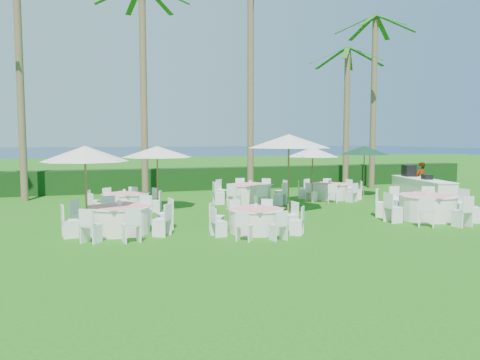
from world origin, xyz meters
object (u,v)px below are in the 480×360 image
object	(u,v)px
banquet_table_d	(125,202)
umbrella_a	(85,154)
umbrella_c	(157,152)
banquet_table_b	(256,220)
umbrella_green	(364,150)
staff_person	(420,180)
umbrella_d	(313,152)
buffet_table	(421,189)
umbrella_b	(289,141)
banquet_table_a	(120,219)
banquet_table_c	(427,206)
banquet_table_e	(250,193)
banquet_table_f	(330,191)

from	to	relation	value
banquet_table_d	umbrella_a	world-z (taller)	umbrella_a
umbrella_c	banquet_table_d	bearing A→B (deg)	-179.68
banquet_table_b	umbrella_c	distance (m)	6.04
umbrella_green	staff_person	distance (m)	2.93
umbrella_d	buffet_table	bearing A→B (deg)	-11.40
umbrella_b	umbrella_c	xyz separation A→B (m)	(-4.62, 2.10, -0.41)
staff_person	umbrella_b	bearing A→B (deg)	1.81
buffet_table	umbrella_green	bearing A→B (deg)	118.61
banquet_table_a	staff_person	bearing A→B (deg)	16.28
umbrella_d	umbrella_green	distance (m)	3.85
buffet_table	staff_person	xyz separation A→B (m)	(0.67, 0.90, 0.30)
umbrella_c	umbrella_a	bearing A→B (deg)	-121.67
umbrella_b	umbrella_d	bearing A→B (deg)	45.63
banquet_table_d	umbrella_b	bearing A→B (deg)	-19.52
banquet_table_b	banquet_table_d	xyz separation A→B (m)	(-3.43, 5.30, -0.01)
banquet_table_c	banquet_table_e	world-z (taller)	banquet_table_c
umbrella_c	umbrella_d	xyz separation A→B (m)	(6.68, 0.00, -0.07)
banquet_table_b	umbrella_a	bearing A→B (deg)	167.53
banquet_table_d	umbrella_a	xyz separation A→B (m)	(-1.36, -4.25, 1.98)
banquet_table_d	umbrella_a	bearing A→B (deg)	-107.71
banquet_table_c	umbrella_green	distance (m)	6.98
banquet_table_a	banquet_table_d	size ratio (longest dim) A/B	1.17
banquet_table_d	banquet_table_c	bearing A→B (deg)	-27.13
banquet_table_e	banquet_table_d	bearing A→B (deg)	-171.31
banquet_table_d	buffet_table	bearing A→B (deg)	-4.36
umbrella_a	umbrella_c	size ratio (longest dim) A/B	0.95
umbrella_d	staff_person	bearing A→B (deg)	-0.93
umbrella_b	umbrella_d	distance (m)	2.97
banquet_table_b	buffet_table	distance (m)	10.37
umbrella_c	umbrella_d	world-z (taller)	umbrella_c
banquet_table_a	banquet_table_f	size ratio (longest dim) A/B	1.14
banquet_table_b	banquet_table_a	bearing A→B (deg)	163.51
banquet_table_d	staff_person	xyz separation A→B (m)	(13.52, -0.08, 0.47)
banquet_table_c	banquet_table_d	xyz separation A→B (m)	(-9.81, 5.03, -0.08)
banquet_table_f	umbrella_green	xyz separation A→B (m)	(2.19, 0.60, 1.84)
banquet_table_e	buffet_table	world-z (taller)	buffet_table
banquet_table_a	banquet_table_f	world-z (taller)	banquet_table_a
umbrella_c	staff_person	size ratio (longest dim) A/B	1.60
banquet_table_e	umbrella_d	world-z (taller)	umbrella_d
banquet_table_b	banquet_table_e	world-z (taller)	banquet_table_e
banquet_table_c	umbrella_a	world-z (taller)	umbrella_a
umbrella_b	umbrella_green	distance (m)	6.67
umbrella_a	umbrella_d	xyz separation A→B (m)	(9.30, 4.26, -0.14)
banquet_table_b	staff_person	distance (m)	11.37
umbrella_d	buffet_table	world-z (taller)	umbrella_d
umbrella_a	umbrella_c	distance (m)	5.00
banquet_table_e	umbrella_green	distance (m)	6.40
umbrella_b	umbrella_d	size ratio (longest dim) A/B	1.33
umbrella_c	staff_person	bearing A→B (deg)	-0.41
banquet_table_a	umbrella_green	xyz separation A→B (m)	(11.93, 5.67, 1.80)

